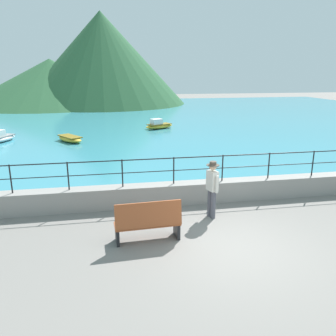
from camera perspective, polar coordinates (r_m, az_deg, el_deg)
The scene contains 11 objects.
ground_plane at distance 8.89m, azimuth 10.59°, elevation -13.06°, with size 120.00×120.00×0.00m, color slate.
promenade_wall at distance 11.51m, azimuth 5.05°, elevation -4.03°, with size 20.00×0.56×0.70m, color gray.
railing at distance 11.22m, azimuth 5.17°, elevation 0.63°, with size 18.44×0.04×0.90m.
lake_water at distance 33.46m, azimuth -5.38°, elevation 8.55°, with size 64.00×44.32×0.06m, color teal.
hill_main at distance 48.41m, azimuth -11.07°, elevation 17.63°, with size 22.32×22.32×11.93m, color #285633.
hill_secondary at distance 49.05m, azimuth -19.12°, elevation 13.53°, with size 22.64×22.64×5.93m, color #285633.
bench_main at distance 8.80m, azimuth -3.39°, elevation -9.01°, with size 1.72×0.63×1.13m.
person_walking at distance 10.15m, azimuth 7.44°, elevation -3.11°, with size 0.38×0.55×1.75m.
boat_0 at distance 26.15m, azimuth -1.58°, elevation 7.23°, with size 2.47×1.75×0.76m.
boat_1 at distance 23.54m, azimuth -26.43°, elevation 4.60°, with size 1.77×2.47×0.76m.
boat_2 at distance 22.06m, azimuth -16.18°, elevation 4.79°, with size 2.01×2.42×0.36m.
Camera 1 is at (-2.95, -7.22, 4.26)m, focal length 36.19 mm.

